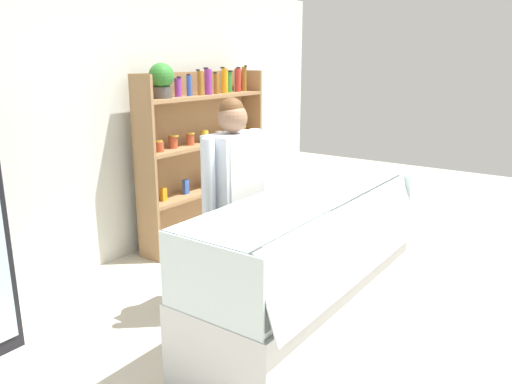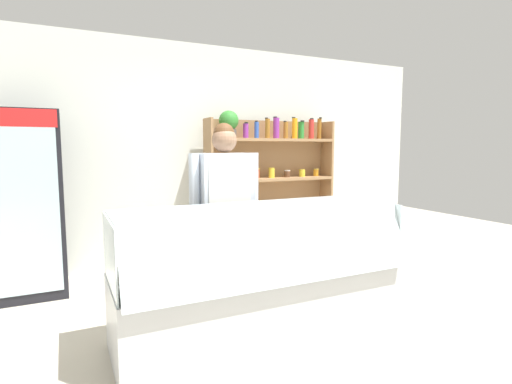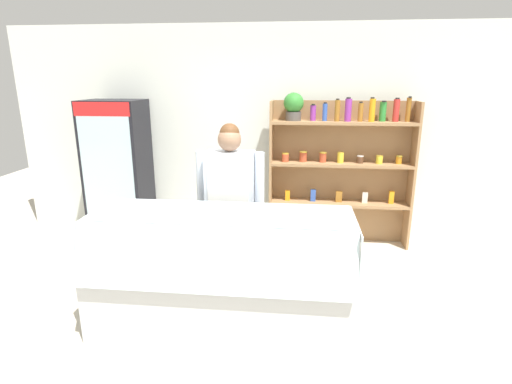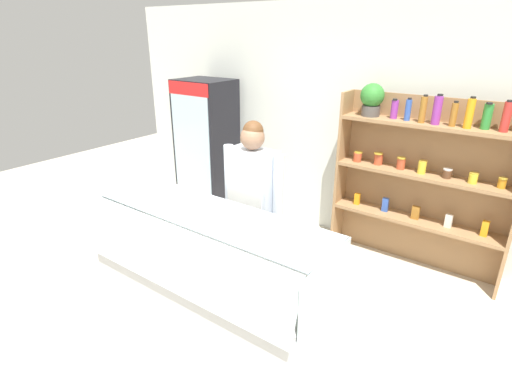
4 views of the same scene
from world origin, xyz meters
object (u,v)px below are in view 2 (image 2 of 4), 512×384
(shelving_unit, at_px, (267,177))
(drinks_fridge, at_px, (23,205))
(shop_clerk, at_px, (225,200))
(deli_display_case, at_px, (259,298))

(shelving_unit, bearing_deg, drinks_fridge, -175.99)
(shelving_unit, distance_m, shop_clerk, 1.73)
(deli_display_case, height_order, shop_clerk, shop_clerk)
(shelving_unit, height_order, deli_display_case, shelving_unit)
(drinks_fridge, bearing_deg, deli_display_case, -46.97)
(shelving_unit, relative_size, shop_clerk, 1.14)
(drinks_fridge, bearing_deg, shelving_unit, 4.01)
(drinks_fridge, bearing_deg, shop_clerk, -34.99)
(drinks_fridge, xyz_separation_m, shop_clerk, (1.63, -1.14, 0.08))
(deli_display_case, xyz_separation_m, shop_clerk, (-0.02, 0.63, 0.67))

